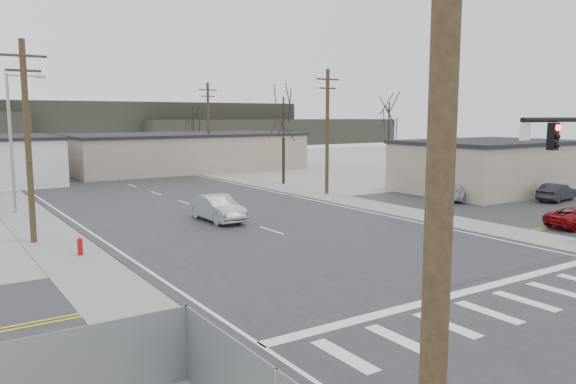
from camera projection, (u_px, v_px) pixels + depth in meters
name	position (u px, v px, depth m)	size (l,w,h in m)	color
ground	(367.00, 262.00, 24.46)	(140.00, 140.00, 0.00)	#B8B9B4
main_road	(215.00, 213.00, 36.86)	(18.00, 110.00, 0.05)	#242427
cross_road	(367.00, 262.00, 24.46)	(90.00, 10.00, 0.04)	#242427
parking_lot	(522.00, 204.00, 40.34)	(18.00, 20.00, 0.03)	#242427
sidewalk_left	(27.00, 217.00, 35.21)	(3.00, 90.00, 0.06)	gray
sidewalk_right	(304.00, 192.00, 46.78)	(3.00, 90.00, 0.06)	gray
fire_hydrant	(80.00, 247.00, 25.45)	(0.24, 0.24, 0.87)	#A50C0C
building_right_far	(183.00, 152.00, 66.01)	(26.30, 14.30, 4.30)	tan
building_lot	(488.00, 166.00, 47.19)	(14.30, 10.30, 4.30)	tan
upole_left_a	(439.00, 223.00, 5.90)	(2.20, 0.30, 10.00)	#4B3B23
upole_left_b	(28.00, 139.00, 27.40)	(2.20, 0.30, 10.00)	#4B3B23
upole_right_a	(327.00, 130.00, 44.91)	(2.20, 0.30, 10.00)	#4B3B23
upole_right_b	(208.00, 126.00, 63.11)	(2.20, 0.30, 10.00)	#4B3B23
streetlight_main	(14.00, 135.00, 36.07)	(2.40, 0.25, 9.00)	gray
tree_right_mid	(283.00, 120.00, 51.98)	(3.74, 3.74, 8.33)	#2E211C
tree_right_far	(193.00, 121.00, 74.89)	(3.52, 3.52, 7.84)	#2E211C
tree_lot	(389.00, 124.00, 53.91)	(3.52, 3.52, 7.84)	#2E211C
hill_center	(103.00, 125.00, 111.42)	(80.00, 18.00, 9.00)	#333026
hill_right	(268.00, 132.00, 125.80)	(60.00, 18.00, 5.50)	#333026
sedan_crossing	(217.00, 208.00, 33.78)	(1.64, 4.72, 1.55)	gray
car_far_a	(138.00, 165.00, 63.73)	(2.07, 5.08, 1.47)	black
car_far_b	(46.00, 157.00, 76.20)	(1.68, 4.16, 1.42)	black
car_parked_dark_a	(457.00, 185.00, 45.96)	(1.50, 3.74, 1.27)	black
car_parked_dark_b	(557.00, 192.00, 41.71)	(1.39, 3.98, 1.31)	black
car_parked_silver	(460.00, 191.00, 42.19)	(1.88, 4.63, 1.34)	silver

